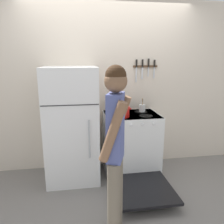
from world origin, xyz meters
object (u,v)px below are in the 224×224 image
Objects in this scene: tea_kettle at (119,108)px; person at (115,146)px; stove_range at (132,145)px; utensil_jar at (142,108)px; dutch_oven_pot at (121,112)px; refrigerator at (72,125)px.

tea_kettle is 1.36m from person.
stove_range is 0.58m from utensil_jar.
person is (-0.65, -1.34, -0.03)m from utensil_jar.
stove_range is 4.83× the size of dutch_oven_pot.
utensil_jar is at bearing 40.50° from stove_range.
stove_range is 6.43× the size of utensil_jar.
refrigerator is at bearing -167.64° from tea_kettle.
tea_kettle is (0.01, 0.25, -0.01)m from dutch_oven_pot.
utensil_jar is at bearing 33.94° from dutch_oven_pot.
stove_range is 1.35m from person.
tea_kettle is 0.36m from utensil_jar.
tea_kettle is at bearing 86.77° from dutch_oven_pot.
refrigerator is 0.97× the size of person.
utensil_jar is at bearing -5.39° from person.
refrigerator is at bearing 179.43° from stove_range.
tea_kettle reaches higher than dutch_oven_pot.
utensil_jar is (0.20, 0.17, 0.52)m from stove_range.
refrigerator is 1.09m from utensil_jar.
person reaches higher than utensil_jar.
person reaches higher than refrigerator.
dutch_oven_pot is 1.33× the size of utensil_jar.
person is at bearing -104.03° from dutch_oven_pot.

